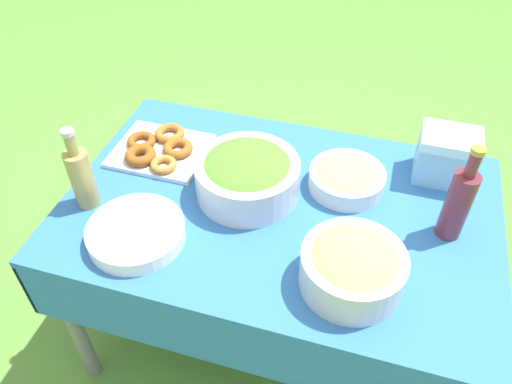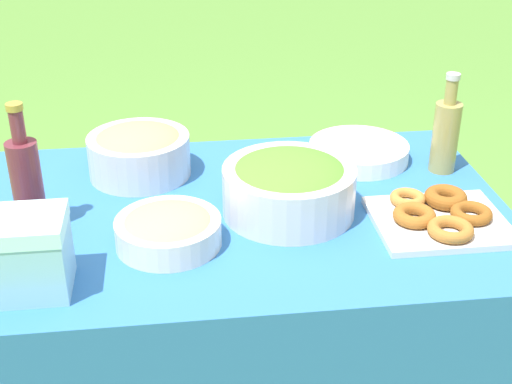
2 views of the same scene
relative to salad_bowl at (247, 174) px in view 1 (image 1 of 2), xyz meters
name	(u,v)px [view 1 (image 1 of 2)]	position (x,y,z in m)	size (l,w,h in m)	color
ground_plane	(274,327)	(0.11, -0.03, -0.76)	(14.00, 14.00, 0.00)	#568C38
picnic_table	(279,226)	(0.11, -0.03, -0.17)	(1.31, 0.85, 0.68)	#2D6BB2
salad_bowl	(247,174)	(0.00, 0.00, 0.00)	(0.32, 0.32, 0.14)	silver
pasta_bowl	(347,177)	(0.29, 0.11, -0.03)	(0.24, 0.24, 0.08)	silver
donut_platter	(159,149)	(-0.34, 0.10, -0.05)	(0.31, 0.28, 0.05)	silver
plate_stack	(136,233)	(-0.24, -0.27, -0.05)	(0.28, 0.28, 0.05)	white
olive_oil_bottle	(81,176)	(-0.45, -0.18, 0.03)	(0.07, 0.07, 0.27)	#998E4C
wine_bottle	(458,202)	(0.60, 0.00, 0.05)	(0.07, 0.07, 0.31)	maroon
bread_bowl	(353,266)	(0.36, -0.26, 0.00)	(0.27, 0.27, 0.13)	silver
cooler_box	(446,156)	(0.57, 0.25, 0.01)	(0.18, 0.14, 0.17)	#8CC6E5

